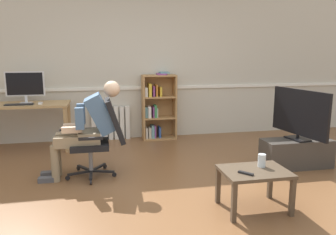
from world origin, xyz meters
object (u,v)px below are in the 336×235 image
(coffee_table, at_px, (254,176))
(spare_remote, at_px, (246,173))
(tv_screen, at_px, (299,114))
(imac_monitor, at_px, (25,85))
(person_seated, at_px, (87,126))
(keyboard, at_px, (19,104))
(radiator, at_px, (111,123))
(computer_mouse, at_px, (41,103))
(drinking_glass, at_px, (262,160))
(computer_desk, at_px, (24,110))
(bookshelf, at_px, (157,108))
(office_chair, at_px, (101,135))
(tv_stand, at_px, (296,153))

(coffee_table, height_order, spare_remote, spare_remote)
(tv_screen, bearing_deg, imac_monitor, 56.55)
(person_seated, bearing_deg, spare_remote, 48.00)
(keyboard, height_order, radiator, keyboard)
(computer_mouse, bearing_deg, spare_remote, -49.60)
(coffee_table, bearing_deg, tv_screen, 42.64)
(imac_monitor, distance_m, keyboard, 0.36)
(drinking_glass, bearing_deg, imac_monitor, 135.65)
(imac_monitor, height_order, coffee_table, imac_monitor)
(computer_mouse, xyz_separation_m, drinking_glass, (2.49, -2.48, -0.29))
(imac_monitor, height_order, keyboard, imac_monitor)
(computer_desk, distance_m, bookshelf, 2.21)
(computer_mouse, xyz_separation_m, radiator, (1.09, 0.51, -0.47))
(bookshelf, relative_size, drinking_glass, 9.21)
(computer_desk, relative_size, coffee_table, 2.11)
(office_chair, bearing_deg, computer_mouse, -144.51)
(keyboard, distance_m, tv_stand, 4.15)
(keyboard, distance_m, spare_remote, 3.68)
(imac_monitor, xyz_separation_m, tv_stand, (3.77, -1.70, -0.85))
(keyboard, bearing_deg, computer_mouse, 3.70)
(keyboard, xyz_separation_m, tv_screen, (3.83, -1.48, -0.02))
(imac_monitor, distance_m, person_seated, 1.83)
(computer_desk, height_order, person_seated, person_seated)
(keyboard, distance_m, bookshelf, 2.27)
(computer_desk, bearing_deg, bookshelf, 7.61)
(office_chair, distance_m, tv_stand, 2.64)
(computer_desk, bearing_deg, computer_mouse, -23.81)
(bookshelf, bearing_deg, tv_stand, -50.01)
(person_seated, relative_size, drinking_glass, 9.18)
(bookshelf, xyz_separation_m, tv_stand, (1.61, -1.92, -0.38))
(drinking_glass, bearing_deg, tv_screen, 43.45)
(keyboard, relative_size, drinking_glass, 3.15)
(drinking_glass, bearing_deg, coffee_table, -146.06)
(computer_mouse, bearing_deg, person_seated, -59.81)
(bookshelf, relative_size, spare_remote, 8.08)
(drinking_glass, height_order, spare_remote, drinking_glass)
(computer_mouse, relative_size, office_chair, 0.10)
(radiator, xyz_separation_m, tv_screen, (2.44, -2.01, 0.45))
(office_chair, relative_size, coffee_table, 1.51)
(tv_screen, bearing_deg, drinking_glass, 124.29)
(computer_mouse, distance_m, tv_stand, 3.87)
(imac_monitor, distance_m, tv_screen, 4.14)
(office_chair, bearing_deg, spare_remote, 44.66)
(radiator, height_order, coffee_table, radiator)
(person_seated, xyz_separation_m, drinking_glass, (1.74, -1.19, -0.17))
(bookshelf, bearing_deg, tv_screen, -49.98)
(radiator, height_order, tv_screen, tv_screen)
(office_chair, distance_m, tv_screen, 2.63)
(drinking_glass, bearing_deg, bookshelf, 101.31)
(office_chair, height_order, tv_screen, tv_screen)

